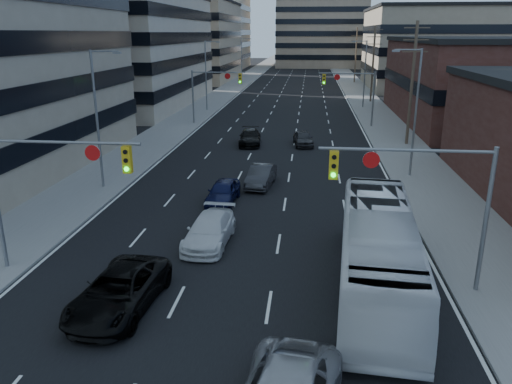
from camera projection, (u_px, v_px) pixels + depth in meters
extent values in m
cube|color=black|center=(299.00, 71.00, 136.65)|extent=(18.00, 300.00, 0.02)
cube|color=slate|center=(257.00, 70.00, 137.78)|extent=(5.00, 300.00, 0.15)
cube|color=slate|center=(341.00, 71.00, 135.47)|extent=(5.00, 300.00, 0.15)
cube|color=#ADA089|center=(94.00, 2.00, 68.81)|extent=(26.00, 34.00, 28.00)
cube|color=gray|center=(186.00, 42.00, 108.22)|extent=(20.00, 30.00, 16.00)
cube|color=#472119|center=(493.00, 83.00, 57.11)|extent=(20.00, 30.00, 9.00)
cube|color=gray|center=(430.00, 49.00, 92.22)|extent=(22.00, 28.00, 14.00)
cube|color=#ADA089|center=(205.00, 32.00, 145.88)|extent=(24.00, 24.00, 20.00)
cube|color=gray|center=(421.00, 48.00, 131.60)|extent=(22.00, 22.00, 12.00)
cylinder|color=slate|center=(62.00, 142.00, 20.04)|extent=(6.50, 0.12, 0.12)
cube|color=gold|center=(127.00, 160.00, 19.97)|extent=(0.35, 0.28, 1.10)
cylinder|color=black|center=(125.00, 152.00, 19.71)|extent=(0.18, 0.06, 0.18)
cylinder|color=black|center=(126.00, 161.00, 19.82)|extent=(0.18, 0.06, 0.18)
cylinder|color=#0CE526|center=(126.00, 169.00, 19.92)|extent=(0.18, 0.06, 0.18)
cylinder|color=white|center=(93.00, 153.00, 20.00)|extent=(0.64, 0.06, 0.64)
cylinder|color=slate|center=(485.00, 223.00, 19.20)|extent=(0.18, 0.18, 6.00)
cylinder|color=slate|center=(406.00, 150.00, 18.68)|extent=(6.50, 0.12, 0.12)
cube|color=gold|center=(334.00, 165.00, 19.14)|extent=(0.35, 0.28, 1.10)
cylinder|color=black|center=(334.00, 157.00, 18.88)|extent=(0.18, 0.06, 0.18)
cylinder|color=black|center=(334.00, 166.00, 18.99)|extent=(0.18, 0.06, 0.18)
cylinder|color=#0CE526|center=(333.00, 175.00, 19.10)|extent=(0.18, 0.06, 0.18)
cylinder|color=white|center=(371.00, 160.00, 18.90)|extent=(0.64, 0.06, 0.64)
cylinder|color=slate|center=(193.00, 98.00, 56.25)|extent=(0.18, 0.18, 6.00)
cylinder|color=slate|center=(219.00, 72.00, 55.10)|extent=(6.00, 0.12, 0.12)
cube|color=gold|center=(240.00, 79.00, 55.05)|extent=(0.35, 0.28, 1.10)
cylinder|color=black|center=(240.00, 75.00, 54.79)|extent=(0.18, 0.06, 0.18)
cylinder|color=black|center=(240.00, 79.00, 54.90)|extent=(0.18, 0.06, 0.18)
cylinder|color=#0CE526|center=(240.00, 82.00, 55.01)|extent=(0.18, 0.06, 0.18)
cylinder|color=white|center=(228.00, 76.00, 55.09)|extent=(0.64, 0.06, 0.64)
cylinder|color=slate|center=(373.00, 100.00, 54.24)|extent=(0.18, 0.18, 6.00)
cylinder|color=slate|center=(347.00, 73.00, 53.69)|extent=(6.00, 0.12, 0.12)
cube|color=gold|center=(324.00, 79.00, 54.13)|extent=(0.35, 0.28, 1.10)
cylinder|color=black|center=(324.00, 76.00, 53.87)|extent=(0.18, 0.06, 0.18)
cylinder|color=black|center=(324.00, 79.00, 53.98)|extent=(0.18, 0.06, 0.18)
cylinder|color=#0CE526|center=(324.00, 83.00, 54.08)|extent=(0.18, 0.06, 0.18)
cylinder|color=white|center=(337.00, 77.00, 53.88)|extent=(0.64, 0.06, 0.64)
cylinder|color=#4C3D2D|center=(412.00, 85.00, 44.73)|extent=(0.28, 0.28, 11.00)
cube|color=#4C3D2D|center=(417.00, 28.00, 43.24)|extent=(2.20, 0.10, 0.10)
cube|color=#4C3D2D|center=(416.00, 40.00, 43.54)|extent=(2.20, 0.10, 0.10)
cube|color=#4C3D2D|center=(415.00, 52.00, 43.85)|extent=(2.20, 0.10, 0.10)
cylinder|color=#4C3D2D|center=(373.00, 65.00, 73.14)|extent=(0.28, 0.28, 11.00)
cube|color=#4C3D2D|center=(375.00, 30.00, 71.64)|extent=(2.20, 0.10, 0.10)
cube|color=#4C3D2D|center=(375.00, 37.00, 71.95)|extent=(2.20, 0.10, 0.10)
cube|color=#4C3D2D|center=(374.00, 44.00, 72.25)|extent=(2.20, 0.10, 0.10)
cylinder|color=#4C3D2D|center=(356.00, 56.00, 101.55)|extent=(0.28, 0.28, 11.00)
cube|color=#4C3D2D|center=(357.00, 30.00, 100.05)|extent=(2.20, 0.10, 0.10)
cube|color=#4C3D2D|center=(357.00, 36.00, 100.36)|extent=(2.20, 0.10, 0.10)
cube|color=#4C3D2D|center=(357.00, 41.00, 100.66)|extent=(2.20, 0.10, 0.10)
cylinder|color=slate|center=(97.00, 122.00, 32.17)|extent=(0.16, 0.16, 9.00)
cylinder|color=slate|center=(104.00, 51.00, 30.74)|extent=(1.80, 0.10, 0.10)
cube|color=slate|center=(117.00, 53.00, 30.68)|extent=(0.50, 0.22, 0.14)
cylinder|color=slate|center=(206.00, 76.00, 65.31)|extent=(0.16, 0.16, 9.00)
cylinder|color=slate|center=(212.00, 41.00, 63.88)|extent=(1.80, 0.10, 0.10)
cube|color=slate|center=(218.00, 42.00, 63.82)|extent=(0.50, 0.22, 0.14)
cylinder|color=slate|center=(242.00, 62.00, 98.46)|extent=(0.16, 0.16, 9.00)
cylinder|color=slate|center=(246.00, 38.00, 97.02)|extent=(1.80, 0.10, 0.10)
cube|color=slate|center=(250.00, 39.00, 96.97)|extent=(0.50, 0.22, 0.14)
cylinder|color=slate|center=(415.00, 115.00, 34.79)|extent=(0.16, 0.16, 9.00)
cylinder|color=slate|center=(408.00, 50.00, 33.54)|extent=(1.80, 0.10, 0.10)
cube|color=slate|center=(396.00, 51.00, 33.65)|extent=(0.50, 0.22, 0.14)
cylinder|color=slate|center=(365.00, 75.00, 67.93)|extent=(0.16, 0.16, 9.00)
cylinder|color=slate|center=(360.00, 41.00, 66.68)|extent=(1.80, 0.10, 0.10)
cube|color=slate|center=(354.00, 42.00, 66.79)|extent=(0.50, 0.22, 0.14)
imported|color=black|center=(119.00, 291.00, 18.70)|extent=(2.92, 5.61, 1.51)
imported|color=silver|center=(210.00, 230.00, 24.57)|extent=(2.23, 4.97, 1.41)
imported|color=silver|center=(378.00, 252.00, 19.85)|extent=(3.76, 12.19, 3.34)
imported|color=#0D1136|center=(223.00, 192.00, 30.58)|extent=(1.88, 4.15, 1.38)
imported|color=#2D2D2F|center=(261.00, 176.00, 33.90)|extent=(1.94, 4.39, 1.40)
imported|color=black|center=(250.00, 137.00, 46.40)|extent=(2.32, 4.93, 1.39)
imported|color=#2C2C2E|center=(303.00, 138.00, 46.03)|extent=(2.15, 4.22, 1.38)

